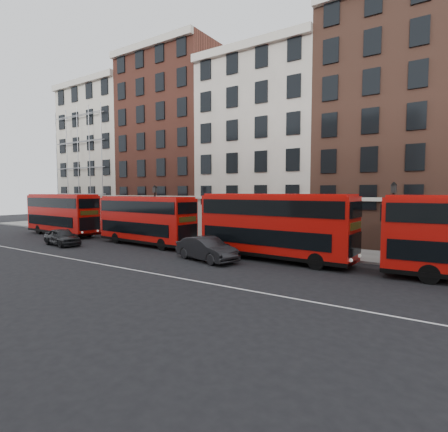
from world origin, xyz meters
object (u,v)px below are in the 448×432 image
Objects in this scene: bus_b at (146,219)px; bus_c at (274,225)px; car_front at (206,249)px; bus_a at (62,213)px; car_rear at (62,237)px.

bus_b is 12.64m from bus_c.
bus_b reaches higher than car_front.
bus_c is at bearing 3.61° from bus_a.
car_rear is at bearing -28.15° from bus_a.
bus_b is at bearing 3.61° from bus_a.
bus_c reaches higher than car_rear.
car_front is at bearing -76.22° from car_rear.
car_rear is (-6.09, -4.31, -1.59)m from bus_b.
bus_c is 2.21× the size of car_front.
bus_a is 8.35m from car_rear.
bus_a is 0.97× the size of bus_c.
bus_a is 2.46× the size of car_rear.
car_rear is (-18.73, -4.31, -1.74)m from bus_c.
bus_c is at bearing -38.75° from car_front.
bus_c is 5.00m from car_front.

